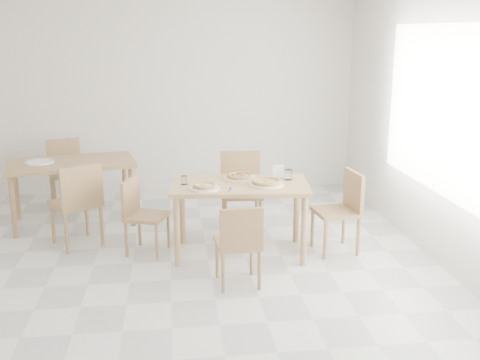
{
  "coord_description": "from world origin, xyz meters",
  "views": [
    {
      "loc": [
        0.41,
        -4.37,
        2.23
      ],
      "look_at": [
        1.09,
        1.0,
        0.79
      ],
      "focal_mm": 42.0,
      "sensor_mm": 36.0,
      "label": 1
    }
  ],
  "objects": [
    {
      "name": "plate_empty",
      "position": [
        -1.1,
        2.19,
        0.76
      ],
      "size": [
        0.32,
        0.32,
        0.02
      ],
      "primitive_type": "cylinder",
      "color": "white",
      "rests_on": "second_table"
    },
    {
      "name": "chair_south",
      "position": [
        0.99,
        0.22,
        0.45
      ],
      "size": [
        0.41,
        0.41,
        0.77
      ],
      "rotation": [
        0.0,
        0.0,
        3.22
      ],
      "color": "#A27A51",
      "rests_on": "ground"
    },
    {
      "name": "chair_back_n",
      "position": [
        -0.97,
        2.98,
        0.5
      ],
      "size": [
        0.53,
        0.53,
        0.86
      ],
      "rotation": [
        0.0,
        0.0,
        0.28
      ],
      "color": "#A27A51",
      "rests_on": "ground"
    },
    {
      "name": "tumbler_a",
      "position": [
        1.6,
        1.09,
        0.8
      ],
      "size": [
        0.08,
        0.08,
        0.1
      ],
      "primitive_type": "cylinder",
      "color": "white",
      "rests_on": "main_table"
    },
    {
      "name": "chair_north",
      "position": [
        1.19,
        1.71,
        0.53
      ],
      "size": [
        0.47,
        0.47,
        0.91
      ],
      "rotation": [
        0.0,
        0.0,
        -0.04
      ],
      "color": "#A27A51",
      "rests_on": "ground"
    },
    {
      "name": "fork_a",
      "position": [
        0.95,
        0.75,
        0.75
      ],
      "size": [
        0.07,
        0.19,
        0.01
      ],
      "primitive_type": "cube",
      "rotation": [
        0.0,
        0.0,
        -0.29
      ],
      "color": "silver",
      "rests_on": "main_table"
    },
    {
      "name": "pizza_margherita",
      "position": [
        1.34,
        0.92,
        0.78
      ],
      "size": [
        0.32,
        0.32,
        0.03
      ],
      "rotation": [
        0.0,
        0.0,
        -0.11
      ],
      "color": "tan",
      "rests_on": "plate_margherita"
    },
    {
      "name": "tumbler_b",
      "position": [
        0.53,
        1.03,
        0.79
      ],
      "size": [
        0.07,
        0.07,
        0.09
      ],
      "primitive_type": "cylinder",
      "color": "white",
      "rests_on": "main_table"
    },
    {
      "name": "chair_east",
      "position": [
        2.16,
        0.96,
        0.49
      ],
      "size": [
        0.46,
        0.46,
        0.84
      ],
      "rotation": [
        0.0,
        0.0,
        -1.45
      ],
      "color": "#A27A51",
      "rests_on": "ground"
    },
    {
      "name": "second_table",
      "position": [
        -0.75,
        2.21,
        0.66
      ],
      "size": [
        1.57,
        1.08,
        0.75
      ],
      "rotation": [
        0.0,
        0.0,
        0.19
      ],
      "color": "#A27A51",
      "rests_on": "ground"
    },
    {
      "name": "room",
      "position": [
        2.98,
        0.3,
        1.5
      ],
      "size": [
        7.28,
        7.0,
        7.0
      ],
      "color": "silver",
      "rests_on": "ground"
    },
    {
      "name": "pizza_pepperoni",
      "position": [
        1.11,
        1.18,
        0.78
      ],
      "size": [
        0.29,
        0.29,
        0.03
      ],
      "rotation": [
        0.0,
        0.0,
        0.09
      ],
      "color": "tan",
      "rests_on": "plate_pepperoni"
    },
    {
      "name": "plate_mushroom",
      "position": [
        0.72,
        0.84,
        0.76
      ],
      "size": [
        0.3,
        0.3,
        0.02
      ],
      "primitive_type": "cylinder",
      "color": "white",
      "rests_on": "main_table"
    },
    {
      "name": "pizza_mushroom",
      "position": [
        0.72,
        0.84,
        0.78
      ],
      "size": [
        0.27,
        0.27,
        0.03
      ],
      "rotation": [
        0.0,
        0.0,
        -0.21
      ],
      "color": "tan",
      "rests_on": "plate_mushroom"
    },
    {
      "name": "plate_pepperoni",
      "position": [
        1.11,
        1.18,
        0.76
      ],
      "size": [
        0.33,
        0.33,
        0.02
      ],
      "primitive_type": "cylinder",
      "color": "white",
      "rests_on": "main_table"
    },
    {
      "name": "plate_margherita",
      "position": [
        1.34,
        0.92,
        0.76
      ],
      "size": [
        0.35,
        0.35,
        0.02
      ],
      "primitive_type": "cylinder",
      "color": "white",
      "rests_on": "main_table"
    },
    {
      "name": "main_table",
      "position": [
        1.09,
        1.0,
        0.66
      ],
      "size": [
        1.44,
        0.91,
        0.75
      ],
      "rotation": [
        0.0,
        0.0,
        -0.11
      ],
      "color": "tan",
      "rests_on": "ground"
    },
    {
      "name": "fork_b",
      "position": [
        0.97,
        0.78,
        0.75
      ],
      "size": [
        0.03,
        0.19,
        0.01
      ],
      "primitive_type": "cube",
      "rotation": [
        0.0,
        0.0,
        -0.07
      ],
      "color": "silver",
      "rests_on": "main_table"
    },
    {
      "name": "napkin_holder",
      "position": [
        1.51,
        1.16,
        0.81
      ],
      "size": [
        0.13,
        0.07,
        0.14
      ],
      "rotation": [
        0.0,
        0.0,
        -0.12
      ],
      "color": "silver",
      "rests_on": "main_table"
    },
    {
      "name": "chair_back_s",
      "position": [
        -0.56,
        1.41,
        0.53
      ],
      "size": [
        0.62,
        0.62,
        0.91
      ],
      "rotation": [
        0.0,
        0.0,
        3.68
      ],
      "color": "#A27A51",
      "rests_on": "ground"
    },
    {
      "name": "chair_west",
      "position": [
        0.08,
        1.17,
        0.45
      ],
      "size": [
        0.5,
        0.5,
        0.78
      ],
      "rotation": [
        0.0,
        0.0,
        1.21
      ],
      "color": "#A27A51",
      "rests_on": "ground"
    }
  ]
}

